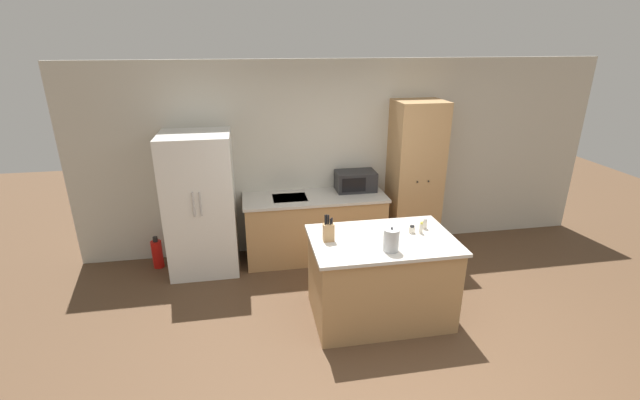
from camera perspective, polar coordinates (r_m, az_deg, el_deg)
The scene contains 13 objects.
ground_plane at distance 4.51m, azimuth 10.23°, elevation -18.60°, with size 14.00×14.00×0.00m, color brown.
wall_back at distance 5.93m, azimuth 3.43°, elevation 5.72°, with size 7.20×0.06×2.60m.
refrigerator at distance 5.56m, azimuth -15.60°, elevation -0.51°, with size 0.84×0.76×1.79m.
back_counter at distance 5.81m, azimuth -0.69°, elevation -3.55°, with size 1.89×0.68×0.89m.
pantry_cabinet at distance 5.99m, azimuth 12.47°, elevation 2.88°, with size 0.64×0.58×2.09m.
kitchen_island at distance 4.64m, azimuth 8.06°, elevation -10.20°, with size 1.47×0.96×0.92m.
microwave at distance 5.83m, azimuth 4.75°, elevation 2.55°, with size 0.53×0.34×0.27m.
knife_block at distance 4.28m, azimuth 1.14°, elevation -4.25°, with size 0.11×0.07×0.29m.
spice_bottle_tall_dark at distance 4.59m, azimuth 13.33°, elevation -3.65°, with size 0.04×0.04×0.13m.
spice_bottle_short_red at distance 4.58m, azimuth 12.15°, elevation -3.86°, with size 0.06×0.06×0.08m.
spice_bottle_amber_oil at distance 4.71m, azimuth 13.78°, elevation -3.09°, with size 0.05×0.05×0.12m.
kettle at distance 4.14m, azimuth 9.46°, elevation -5.28°, with size 0.15×0.15×0.25m.
fire_extinguisher at distance 6.03m, azimuth -20.86°, elevation -6.71°, with size 0.14×0.14×0.44m.
Camera 1 is at (-1.34, -3.24, 2.84)m, focal length 24.00 mm.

